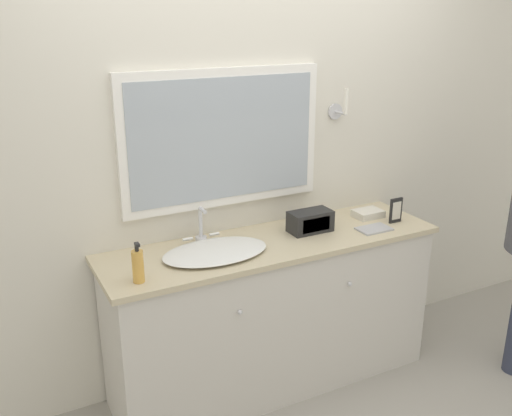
% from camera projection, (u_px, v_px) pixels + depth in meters
% --- Properties ---
extents(ground_plane, '(14.00, 14.00, 0.00)m').
position_uv_depth(ground_plane, '(297.00, 408.00, 3.07)').
color(ground_plane, '#9E998E').
extents(wall_back, '(8.00, 0.18, 2.55)m').
position_uv_depth(wall_back, '(248.00, 155.00, 3.12)').
color(wall_back, silver).
rests_on(wall_back, ground_plane).
extents(vanity_counter, '(1.85, 0.53, 0.87)m').
position_uv_depth(vanity_counter, '(273.00, 313.00, 3.16)').
color(vanity_counter, beige).
rests_on(vanity_counter, ground_plane).
extents(sink_basin, '(0.55, 0.39, 0.20)m').
position_uv_depth(sink_basin, '(215.00, 251.00, 2.84)').
color(sink_basin, white).
rests_on(sink_basin, vanity_counter).
extents(soap_bottle, '(0.05, 0.05, 0.19)m').
position_uv_depth(soap_bottle, '(138.00, 266.00, 2.53)').
color(soap_bottle, gold).
rests_on(soap_bottle, vanity_counter).
extents(appliance_box, '(0.24, 0.13, 0.12)m').
position_uv_depth(appliance_box, '(310.00, 221.00, 3.13)').
color(appliance_box, black).
rests_on(appliance_box, vanity_counter).
extents(picture_frame, '(0.08, 0.01, 0.15)m').
position_uv_depth(picture_frame, '(396.00, 210.00, 3.25)').
color(picture_frame, black).
rests_on(picture_frame, vanity_counter).
extents(hand_towel_near_sink, '(0.17, 0.12, 0.04)m').
position_uv_depth(hand_towel_near_sink, '(368.00, 214.00, 3.36)').
color(hand_towel_near_sink, silver).
rests_on(hand_towel_near_sink, vanity_counter).
extents(metal_tray, '(0.19, 0.12, 0.01)m').
position_uv_depth(metal_tray, '(374.00, 229.00, 3.16)').
color(metal_tray, '#ADADB2').
rests_on(metal_tray, vanity_counter).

